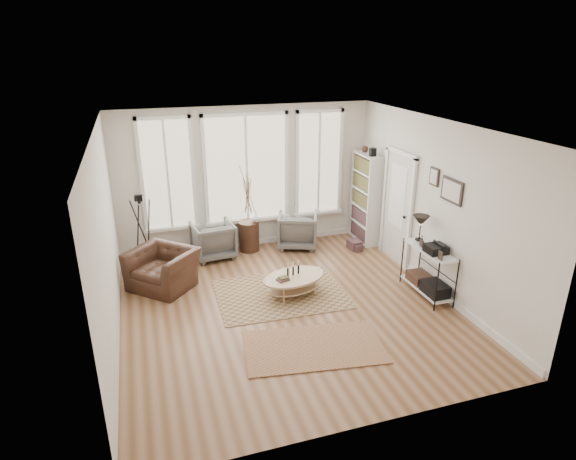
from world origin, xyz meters
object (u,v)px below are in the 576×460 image
object	(u,v)px
armchair_left	(213,240)
armchair_right	(298,230)
bookcase	(366,198)
accent_chair	(163,269)
side_table	(248,212)
coffee_table	(294,280)
low_shelf	(428,267)

from	to	relation	value
armchair_left	armchair_right	bearing A→B (deg)	173.40
bookcase	accent_chair	xyz separation A→B (m)	(-4.29, -0.88, -0.61)
bookcase	armchair_right	distance (m)	1.59
armchair_left	side_table	xyz separation A→B (m)	(0.75, 0.11, 0.48)
accent_chair	bookcase	bearing A→B (deg)	54.69
bookcase	armchair_left	xyz separation A→B (m)	(-3.24, 0.12, -0.59)
coffee_table	armchair_left	distance (m)	2.24
bookcase	armchair_left	bearing A→B (deg)	177.92
coffee_table	armchair_left	xyz separation A→B (m)	(-1.03, 1.99, 0.09)
low_shelf	armchair_left	distance (m)	4.14
bookcase	accent_chair	world-z (taller)	bookcase
bookcase	side_table	distance (m)	2.50
accent_chair	low_shelf	bearing A→B (deg)	21.93
armchair_right	side_table	distance (m)	1.13
armchair_left	accent_chair	distance (m)	1.45
armchair_left	armchair_right	world-z (taller)	armchair_right
armchair_right	side_table	size ratio (longest dim) A/B	0.47
armchair_right	low_shelf	bearing A→B (deg)	139.60
coffee_table	armchair_left	bearing A→B (deg)	117.35
bookcase	accent_chair	size ratio (longest dim) A/B	1.95
armchair_right	accent_chair	distance (m)	3.00
coffee_table	accent_chair	distance (m)	2.30
low_shelf	accent_chair	size ratio (longest dim) A/B	1.24
bookcase	armchair_left	world-z (taller)	bookcase
bookcase	coffee_table	size ratio (longest dim) A/B	1.64
bookcase	armchair_right	world-z (taller)	bookcase
bookcase	armchair_left	distance (m)	3.30
bookcase	accent_chair	bearing A→B (deg)	-168.37
bookcase	coffee_table	world-z (taller)	bookcase
armchair_left	side_table	world-z (taller)	side_table
side_table	accent_chair	size ratio (longest dim) A/B	1.65
side_table	accent_chair	bearing A→B (deg)	-148.46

